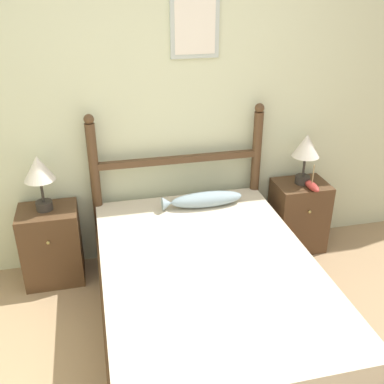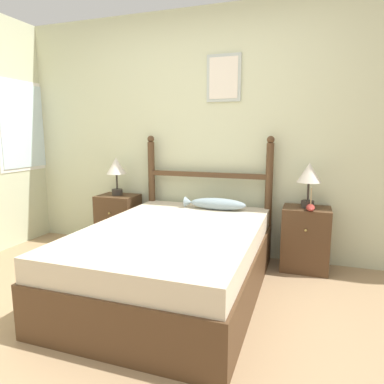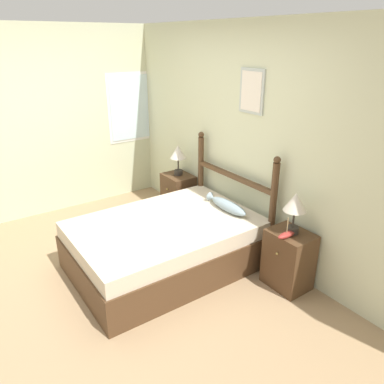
# 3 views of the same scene
# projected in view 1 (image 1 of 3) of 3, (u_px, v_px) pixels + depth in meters

# --- Properties ---
(wall_back) EXTENTS (6.40, 0.08, 2.55)m
(wall_back) POSITION_uv_depth(u_px,v_px,m) (164.00, 104.00, 3.37)
(wall_back) COLOR beige
(wall_back) RESTS_ON ground_plane
(bed) EXTENTS (1.36, 1.96, 0.55)m
(bed) POSITION_uv_depth(u_px,v_px,m) (208.00, 298.00, 2.91)
(bed) COLOR #4C331E
(bed) RESTS_ON ground_plane
(headboard) EXTENTS (1.36, 0.07, 1.27)m
(headboard) POSITION_uv_depth(u_px,v_px,m) (179.00, 181.00, 3.55)
(headboard) COLOR #4C331E
(headboard) RESTS_ON ground_plane
(nightstand_left) EXTENTS (0.43, 0.36, 0.60)m
(nightstand_left) POSITION_uv_depth(u_px,v_px,m) (52.00, 245.00, 3.41)
(nightstand_left) COLOR #4C331E
(nightstand_left) RESTS_ON ground_plane
(nightstand_right) EXTENTS (0.43, 0.36, 0.60)m
(nightstand_right) POSITION_uv_depth(u_px,v_px,m) (298.00, 215.00, 3.82)
(nightstand_right) COLOR #4C331E
(nightstand_right) RESTS_ON ground_plane
(table_lamp_left) EXTENTS (0.22, 0.22, 0.42)m
(table_lamp_left) POSITION_uv_depth(u_px,v_px,m) (39.00, 172.00, 3.15)
(table_lamp_left) COLOR #2D2823
(table_lamp_left) RESTS_ON nightstand_left
(table_lamp_right) EXTENTS (0.22, 0.22, 0.42)m
(table_lamp_right) POSITION_uv_depth(u_px,v_px,m) (306.00, 149.00, 3.56)
(table_lamp_right) COLOR #2D2823
(table_lamp_right) RESTS_ON nightstand_right
(model_boat) EXTENTS (0.07, 0.22, 0.21)m
(model_boat) POSITION_uv_depth(u_px,v_px,m) (312.00, 185.00, 3.58)
(model_boat) COLOR maroon
(model_boat) RESTS_ON nightstand_right
(fish_pillow) EXTENTS (0.62, 0.15, 0.12)m
(fish_pillow) POSITION_uv_depth(u_px,v_px,m) (204.00, 200.00, 3.43)
(fish_pillow) COLOR #8499A3
(fish_pillow) RESTS_ON bed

